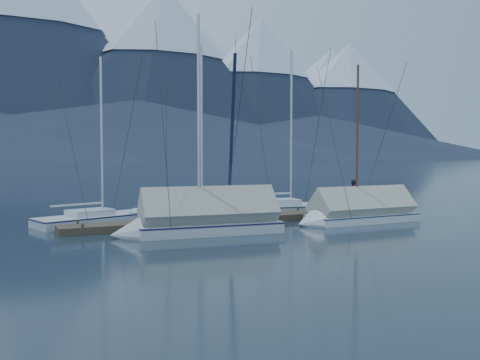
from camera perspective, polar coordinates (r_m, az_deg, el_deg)
name	(u,v)px	position (r m, az deg, el deg)	size (l,w,h in m)	color
ground	(258,227)	(24.60, 2.08, -5.34)	(1000.00, 1000.00, 0.00)	black
mountain_range	(11,75)	(396.00, -24.31, 10.73)	(877.00, 584.00, 150.50)	#475675
dock	(240,220)	(26.34, 0.00, -4.55)	(18.00, 1.50, 0.54)	#382D23
mooring_posts	(231,216)	(26.10, -0.99, -4.09)	(15.12, 1.52, 0.35)	#382D23
sailboat_open_left	(111,219)	(27.31, -14.24, -4.26)	(7.31, 4.00, 9.31)	silver
sailboat_open_mid	(212,215)	(28.08, -3.18, -3.93)	(8.13, 4.62, 10.37)	silver
sailboat_open_right	(299,210)	(30.81, 6.69, -3.33)	(8.28, 3.80, 10.59)	silver
sailboat_covered_near	(354,214)	(26.89, 12.69, -3.74)	(6.93, 2.99, 8.99)	white
sailboat_covered_far	(196,222)	(22.64, -4.98, -4.76)	(7.75, 3.36, 10.58)	silver
person	(354,194)	(30.26, 12.68, -1.57)	(0.62, 0.41, 1.71)	black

